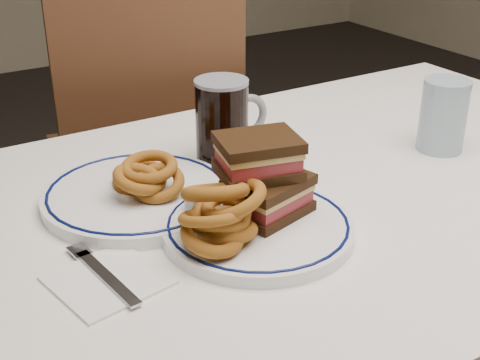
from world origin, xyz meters
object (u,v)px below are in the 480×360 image
far_plate (137,195)px  beer_mug (223,122)px  chair_far (145,147)px  reuben_sandwich (263,176)px  main_plate (258,227)px

far_plate → beer_mug: bearing=15.8°
far_plate → chair_far: bearing=65.7°
chair_far → beer_mug: size_ratio=6.45×
reuben_sandwich → far_plate: (-0.13, 0.16, -0.07)m
chair_far → beer_mug: (-0.10, -0.60, 0.29)m
main_plate → reuben_sandwich: reuben_sandwich is taller
reuben_sandwich → beer_mug: bearing=74.7°
chair_far → main_plate: chair_far is taller
main_plate → far_plate: bearing=120.4°
chair_far → far_plate: size_ratio=3.35×
reuben_sandwich → beer_mug: (0.06, 0.21, 0.00)m
chair_far → reuben_sandwich: chair_far is taller
chair_far → beer_mug: chair_far is taller
chair_far → beer_mug: bearing=-99.9°
main_plate → far_plate: (-0.11, 0.18, 0.00)m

